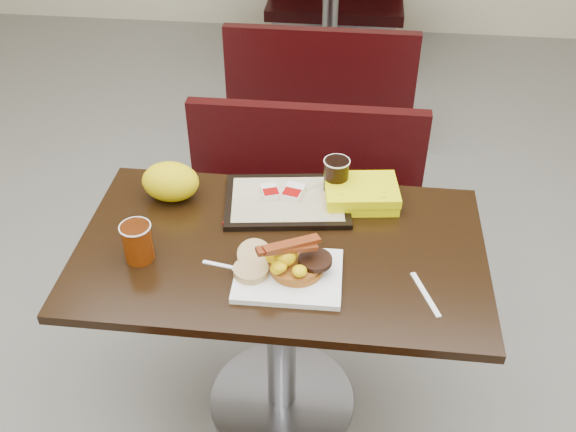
# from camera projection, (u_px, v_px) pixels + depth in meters

# --- Properties ---
(floor) EXTENTS (6.00, 7.00, 0.01)m
(floor) POSITION_uv_depth(u_px,v_px,m) (282.00, 402.00, 2.40)
(floor) COLOR gray
(floor) RESTS_ON ground
(table_near) EXTENTS (1.20, 0.70, 0.75)m
(table_near) POSITION_uv_depth(u_px,v_px,m) (281.00, 332.00, 2.17)
(table_near) COLOR black
(table_near) RESTS_ON floor
(bench_near_n) EXTENTS (1.00, 0.46, 0.72)m
(bench_near_n) POSITION_uv_depth(u_px,v_px,m) (301.00, 208.00, 2.72)
(bench_near_n) COLOR black
(bench_near_n) RESTS_ON floor
(table_far) EXTENTS (1.20, 0.70, 0.75)m
(table_far) POSITION_uv_depth(u_px,v_px,m) (330.00, 27.00, 4.20)
(table_far) COLOR black
(table_far) RESTS_ON floor
(bench_far_s) EXTENTS (1.00, 0.46, 0.72)m
(bench_far_s) POSITION_uv_depth(u_px,v_px,m) (322.00, 78.00, 3.66)
(bench_far_s) COLOR black
(bench_far_s) RESTS_ON floor
(platter) EXTENTS (0.30, 0.24, 0.02)m
(platter) POSITION_uv_depth(u_px,v_px,m) (288.00, 276.00, 1.82)
(platter) COLOR white
(platter) RESTS_ON table_near
(pancake_stack) EXTENTS (0.16, 0.16, 0.03)m
(pancake_stack) POSITION_uv_depth(u_px,v_px,m) (297.00, 265.00, 1.82)
(pancake_stack) COLOR #A7561B
(pancake_stack) RESTS_ON platter
(sausage_patty) EXTENTS (0.10, 0.10, 0.01)m
(sausage_patty) POSITION_uv_depth(u_px,v_px,m) (315.00, 260.00, 1.80)
(sausage_patty) COLOR black
(sausage_patty) RESTS_ON pancake_stack
(scrambled_eggs) EXTENTS (0.13, 0.12, 0.06)m
(scrambled_eggs) POSITION_uv_depth(u_px,v_px,m) (285.00, 258.00, 1.78)
(scrambled_eggs) COLOR yellow
(scrambled_eggs) RESTS_ON pancake_stack
(bacon_strips) EXTENTS (0.19, 0.14, 0.01)m
(bacon_strips) POSITION_uv_depth(u_px,v_px,m) (287.00, 248.00, 1.76)
(bacon_strips) COLOR #480A05
(bacon_strips) RESTS_ON scrambled_eggs
(muffin_bottom) EXTENTS (0.10, 0.10, 0.02)m
(muffin_bottom) POSITION_uv_depth(u_px,v_px,m) (251.00, 270.00, 1.81)
(muffin_bottom) COLOR tan
(muffin_bottom) RESTS_ON platter
(muffin_top) EXTENTS (0.11, 0.11, 0.06)m
(muffin_top) POSITION_uv_depth(u_px,v_px,m) (254.00, 255.00, 1.84)
(muffin_top) COLOR tan
(muffin_top) RESTS_ON platter
(coffee_cup_near) EXTENTS (0.11, 0.11, 0.12)m
(coffee_cup_near) POSITION_uv_depth(u_px,v_px,m) (138.00, 242.00, 1.86)
(coffee_cup_near) COLOR #943705
(coffee_cup_near) RESTS_ON table_near
(fork) EXTENTS (0.13, 0.05, 0.00)m
(fork) POSITION_uv_depth(u_px,v_px,m) (218.00, 265.00, 1.87)
(fork) COLOR white
(fork) RESTS_ON table_near
(knife) EXTENTS (0.08, 0.17, 0.00)m
(knife) POSITION_uv_depth(u_px,v_px,m) (425.00, 294.00, 1.77)
(knife) COLOR white
(knife) RESTS_ON table_near
(condiment_syrup) EXTENTS (0.04, 0.03, 0.01)m
(condiment_syrup) POSITION_uv_depth(u_px,v_px,m) (249.00, 221.00, 2.02)
(condiment_syrup) COLOR #B01A07
(condiment_syrup) RESTS_ON table_near
(condiment_ketchup) EXTENTS (0.04, 0.04, 0.01)m
(condiment_ketchup) POSITION_uv_depth(u_px,v_px,m) (230.00, 223.00, 2.01)
(condiment_ketchup) COLOR #8C0504
(condiment_ketchup) RESTS_ON table_near
(tray) EXTENTS (0.43, 0.33, 0.02)m
(tray) POSITION_uv_depth(u_px,v_px,m) (287.00, 201.00, 2.09)
(tray) COLOR black
(tray) RESTS_ON table_near
(hashbrown_sleeve_left) EXTENTS (0.08, 0.09, 0.02)m
(hashbrown_sleeve_left) POSITION_uv_depth(u_px,v_px,m) (270.00, 191.00, 2.10)
(hashbrown_sleeve_left) COLOR silver
(hashbrown_sleeve_left) RESTS_ON tray
(hashbrown_sleeve_right) EXTENTS (0.08, 0.09, 0.02)m
(hashbrown_sleeve_right) POSITION_uv_depth(u_px,v_px,m) (293.00, 192.00, 2.10)
(hashbrown_sleeve_right) COLOR silver
(hashbrown_sleeve_right) RESTS_ON tray
(coffee_cup_far) EXTENTS (0.10, 0.10, 0.11)m
(coffee_cup_far) POSITION_uv_depth(u_px,v_px,m) (336.00, 175.00, 2.10)
(coffee_cup_far) COLOR black
(coffee_cup_far) RESTS_ON tray
(clamshell) EXTENTS (0.25, 0.20, 0.06)m
(clamshell) POSITION_uv_depth(u_px,v_px,m) (361.00, 194.00, 2.09)
(clamshell) COLOR #E4E103
(clamshell) RESTS_ON table_near
(paper_bag) EXTENTS (0.20, 0.16, 0.13)m
(paper_bag) POSITION_uv_depth(u_px,v_px,m) (171.00, 182.00, 2.08)
(paper_bag) COLOR #DACC07
(paper_bag) RESTS_ON table_near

